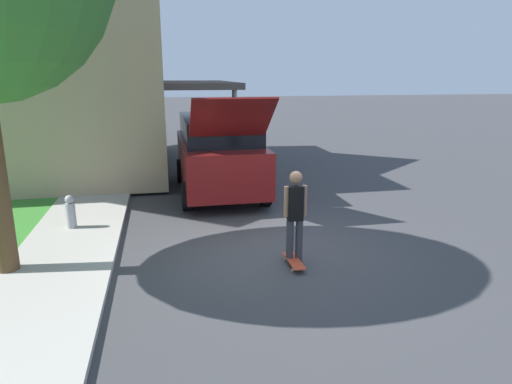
# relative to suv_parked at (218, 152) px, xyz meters

# --- Properties ---
(ground_plane) EXTENTS (120.00, 120.00, 0.00)m
(ground_plane) POSITION_rel_suv_parked_xyz_m (0.26, -4.42, -1.15)
(ground_plane) COLOR #3D3D3F
(sidewalk) EXTENTS (1.80, 80.00, 0.10)m
(sidewalk) POSITION_rel_suv_parked_xyz_m (-3.34, 1.58, -1.10)
(sidewalk) COLOR #ADA89E
(sidewalk) RESTS_ON ground_plane
(suv_parked) EXTENTS (2.20, 5.59, 2.79)m
(suv_parked) POSITION_rel_suv_parked_xyz_m (0.00, 0.00, 0.00)
(suv_parked) COLOR maroon
(suv_parked) RESTS_ON ground_plane
(car_down_street) EXTENTS (1.92, 4.33, 1.41)m
(car_down_street) POSITION_rel_suv_parked_xyz_m (1.25, 11.72, -0.47)
(car_down_street) COLOR black
(car_down_street) RESTS_ON ground_plane
(skateboarder) EXTENTS (0.41, 0.22, 1.65)m
(skateboarder) POSITION_rel_suv_parked_xyz_m (0.69, -5.15, -0.24)
(skateboarder) COLOR #38383D
(skateboarder) RESTS_ON ground_plane
(skateboard) EXTENTS (0.23, 0.79, 0.10)m
(skateboard) POSITION_rel_suv_parked_xyz_m (0.64, -5.30, -1.07)
(skateboard) COLOR #B73D23
(skateboard) RESTS_ON ground_plane
(fire_hydrant) EXTENTS (0.20, 0.20, 0.71)m
(fire_hydrant) POSITION_rel_suv_parked_xyz_m (-3.46, -2.66, -0.71)
(fire_hydrant) COLOR #99999E
(fire_hydrant) RESTS_ON sidewalk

